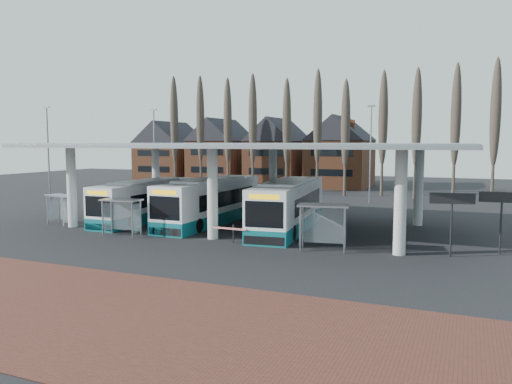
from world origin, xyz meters
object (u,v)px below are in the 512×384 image
at_px(bus_0, 146,201).
at_px(shelter_0, 62,203).
at_px(bus_1, 211,202).
at_px(shelter_2, 323,217).
at_px(shelter_1, 123,209).
at_px(bus_2, 289,206).

relative_size(bus_0, shelter_0, 4.37).
bearing_deg(bus_0, bus_1, 5.81).
height_order(bus_0, shelter_2, bus_0).
height_order(shelter_0, shelter_1, shelter_1).
relative_size(bus_1, shelter_1, 4.56).
distance_m(bus_1, shelter_0, 11.55).
xyz_separation_m(bus_1, shelter_1, (-3.06, -7.00, 0.15)).
relative_size(bus_0, shelter_1, 4.23).
height_order(bus_1, shelter_2, bus_1).
xyz_separation_m(bus_1, shelter_0, (-10.36, -5.09, 0.00)).
distance_m(bus_1, bus_2, 6.63).
bearing_deg(shelter_0, shelter_1, -0.85).
relative_size(bus_1, shelter_2, 4.04).
xyz_separation_m(bus_0, bus_2, (12.24, 0.44, 0.15)).
bearing_deg(shelter_2, bus_2, 115.22).
bearing_deg(bus_0, shelter_0, -138.26).
bearing_deg(bus_2, shelter_0, -170.39).
distance_m(bus_2, shelter_2, 7.27).
xyz_separation_m(bus_1, bus_2, (6.63, -0.24, 0.03)).
bearing_deg(shelter_2, bus_0, 151.08).
bearing_deg(shelter_0, shelter_2, 10.98).
distance_m(bus_1, shelter_1, 7.64).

